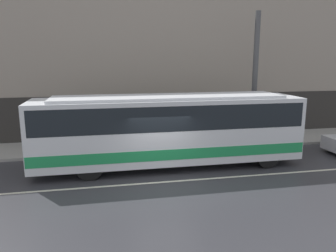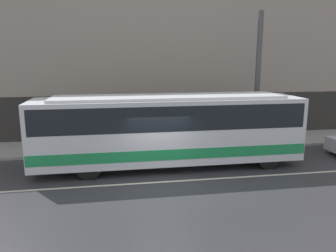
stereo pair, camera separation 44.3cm
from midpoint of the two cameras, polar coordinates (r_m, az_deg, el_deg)
The scene contains 7 objects.
ground_plane at distance 13.11m, azimuth -0.11°, elevation -9.75°, with size 60.00×60.00×0.00m, color #333338.
sidewalk at distance 18.37m, azimuth -2.98°, elevation -3.21°, with size 60.00×3.20×0.14m.
building_facade at distance 19.48m, azimuth -3.75°, elevation 12.78°, with size 60.00×0.35×10.71m.
lane_stripe at distance 13.11m, azimuth -0.11°, elevation -9.73°, with size 54.00×0.14×0.01m.
transit_bus at distance 14.49m, azimuth 1.08°, elevation -0.18°, with size 11.75×2.49×3.21m.
utility_pole_near at distance 18.37m, azimuth 16.01°, elevation 7.78°, with size 0.28×0.28×7.07m.
pedestrian_waiting at distance 17.53m, azimuth -13.52°, elevation -1.66°, with size 0.36×0.36×1.52m.
Camera 2 is at (-1.78, -12.08, 4.81)m, focal length 35.00 mm.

